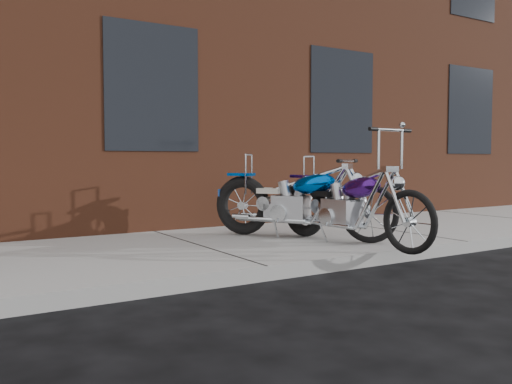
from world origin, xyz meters
TOP-DOWN VIEW (x-y plane):
  - ground at (0.00, 0.00)m, footprint 120.00×120.00m
  - sidewalk at (0.00, 1.50)m, footprint 22.00×3.00m
  - building_brick at (0.00, 8.00)m, footprint 22.00×10.00m
  - chopper_purple at (1.58, 0.65)m, footprint 0.60×2.46m
  - chopper_blue at (1.35, 1.35)m, footprint 1.45×2.19m

SIDE VIEW (x-z plane):
  - ground at x=0.00m, z-range 0.00..0.00m
  - sidewalk at x=0.00m, z-range 0.00..0.15m
  - chopper_purple at x=1.58m, z-range -0.10..1.28m
  - chopper_blue at x=1.35m, z-range 0.06..1.15m
  - building_brick at x=0.00m, z-range 0.00..8.00m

